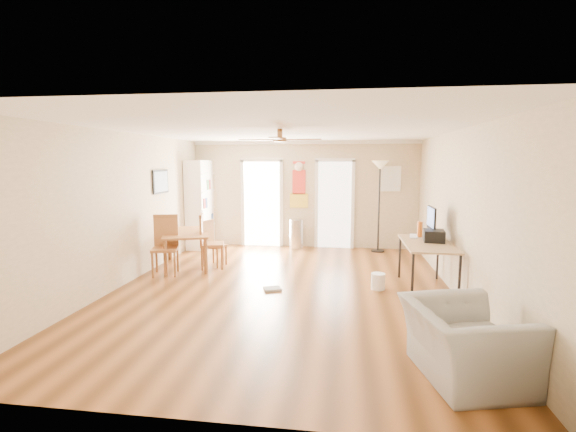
# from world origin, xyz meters

# --- Properties ---
(floor) EXTENTS (7.00, 7.00, 0.00)m
(floor) POSITION_xyz_m (0.00, 0.00, 0.00)
(floor) COLOR brown
(floor) RESTS_ON ground
(ceiling) EXTENTS (5.50, 7.00, 0.00)m
(ceiling) POSITION_xyz_m (0.00, 0.00, 2.60)
(ceiling) COLOR silver
(ceiling) RESTS_ON floor
(wall_back) EXTENTS (5.50, 0.04, 2.60)m
(wall_back) POSITION_xyz_m (0.00, 3.50, 1.30)
(wall_back) COLOR beige
(wall_back) RESTS_ON floor
(wall_front) EXTENTS (5.50, 0.04, 2.60)m
(wall_front) POSITION_xyz_m (0.00, -3.50, 1.30)
(wall_front) COLOR beige
(wall_front) RESTS_ON floor
(wall_left) EXTENTS (0.04, 7.00, 2.60)m
(wall_left) POSITION_xyz_m (-2.75, 0.00, 1.30)
(wall_left) COLOR beige
(wall_left) RESTS_ON floor
(wall_right) EXTENTS (0.04, 7.00, 2.60)m
(wall_right) POSITION_xyz_m (2.75, 0.00, 1.30)
(wall_right) COLOR beige
(wall_right) RESTS_ON floor
(crown_molding) EXTENTS (5.50, 7.00, 0.08)m
(crown_molding) POSITION_xyz_m (0.00, 0.00, 2.56)
(crown_molding) COLOR white
(crown_molding) RESTS_ON wall_back
(kitchen_doorway) EXTENTS (0.90, 0.10, 2.10)m
(kitchen_doorway) POSITION_xyz_m (-1.05, 3.48, 1.05)
(kitchen_doorway) COLOR white
(kitchen_doorway) RESTS_ON wall_back
(bathroom_doorway) EXTENTS (0.80, 0.10, 2.10)m
(bathroom_doorway) POSITION_xyz_m (0.75, 3.48, 1.05)
(bathroom_doorway) COLOR white
(bathroom_doorway) RESTS_ON wall_back
(wall_decal) EXTENTS (0.46, 0.03, 1.10)m
(wall_decal) POSITION_xyz_m (-0.13, 3.48, 1.55)
(wall_decal) COLOR red
(wall_decal) RESTS_ON wall_back
(ac_grille) EXTENTS (0.50, 0.04, 0.60)m
(ac_grille) POSITION_xyz_m (2.05, 3.47, 1.70)
(ac_grille) COLOR white
(ac_grille) RESTS_ON wall_back
(framed_poster) EXTENTS (0.04, 0.66, 0.48)m
(framed_poster) POSITION_xyz_m (-2.73, 1.40, 1.70)
(framed_poster) COLOR black
(framed_poster) RESTS_ON wall_left
(ceiling_fan) EXTENTS (1.24, 1.24, 0.20)m
(ceiling_fan) POSITION_xyz_m (0.00, -0.30, 2.43)
(ceiling_fan) COLOR #593819
(ceiling_fan) RESTS_ON ceiling
(bookshelf) EXTENTS (0.67, 1.04, 2.13)m
(bookshelf) POSITION_xyz_m (-2.52, 3.08, 1.07)
(bookshelf) COLOR white
(bookshelf) RESTS_ON floor
(dining_table) EXTENTS (1.28, 1.62, 0.71)m
(dining_table) POSITION_xyz_m (-2.15, 1.24, 0.35)
(dining_table) COLOR #975730
(dining_table) RESTS_ON floor
(dining_chair_right_a) EXTENTS (0.47, 0.47, 0.91)m
(dining_chair_right_a) POSITION_xyz_m (-1.60, 1.37, 0.46)
(dining_chair_right_a) COLOR #A36F34
(dining_chair_right_a) RESTS_ON floor
(dining_chair_right_b) EXTENTS (0.54, 0.54, 1.07)m
(dining_chair_right_b) POSITION_xyz_m (-1.60, 1.20, 0.54)
(dining_chair_right_b) COLOR #AA6937
(dining_chair_right_b) RESTS_ON floor
(dining_chair_near) EXTENTS (0.56, 0.56, 1.10)m
(dining_chair_near) POSITION_xyz_m (-2.31, 0.60, 0.55)
(dining_chair_near) COLOR #A66535
(dining_chair_near) RESTS_ON floor
(trash_can) EXTENTS (0.37, 0.37, 0.72)m
(trash_can) POSITION_xyz_m (-0.16, 3.21, 0.36)
(trash_can) COLOR silver
(trash_can) RESTS_ON floor
(torchiere_lamp) EXTENTS (0.45, 0.45, 2.12)m
(torchiere_lamp) POSITION_xyz_m (1.79, 3.16, 1.06)
(torchiere_lamp) COLOR black
(torchiere_lamp) RESTS_ON floor
(computer_desk) EXTENTS (0.74, 1.49, 0.80)m
(computer_desk) POSITION_xyz_m (2.33, 0.29, 0.40)
(computer_desk) COLOR tan
(computer_desk) RESTS_ON floor
(imac) EXTENTS (0.25, 0.58, 0.54)m
(imac) POSITION_xyz_m (2.47, 0.74, 1.07)
(imac) COLOR black
(imac) RESTS_ON computer_desk
(keyboard) EXTENTS (0.19, 0.41, 0.01)m
(keyboard) POSITION_xyz_m (2.20, 0.83, 0.80)
(keyboard) COLOR white
(keyboard) RESTS_ON computer_desk
(printer) EXTENTS (0.36, 0.41, 0.19)m
(printer) POSITION_xyz_m (2.45, 0.40, 0.89)
(printer) COLOR black
(printer) RESTS_ON computer_desk
(orange_bottle) EXTENTS (0.09, 0.09, 0.27)m
(orange_bottle) POSITION_xyz_m (2.30, 0.83, 0.93)
(orange_bottle) COLOR #D65D13
(orange_bottle) RESTS_ON computer_desk
(wastebasket_a) EXTENTS (0.29, 0.29, 0.27)m
(wastebasket_a) POSITION_xyz_m (1.56, 0.24, 0.13)
(wastebasket_a) COLOR white
(wastebasket_a) RESTS_ON floor
(floor_cloth) EXTENTS (0.33, 0.30, 0.04)m
(floor_cloth) POSITION_xyz_m (-0.17, -0.05, 0.02)
(floor_cloth) COLOR #9E9E99
(floor_cloth) RESTS_ON floor
(armchair) EXTENTS (1.20, 1.30, 0.72)m
(armchair) POSITION_xyz_m (2.15, -2.50, 0.36)
(armchair) COLOR #999994
(armchair) RESTS_ON floor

